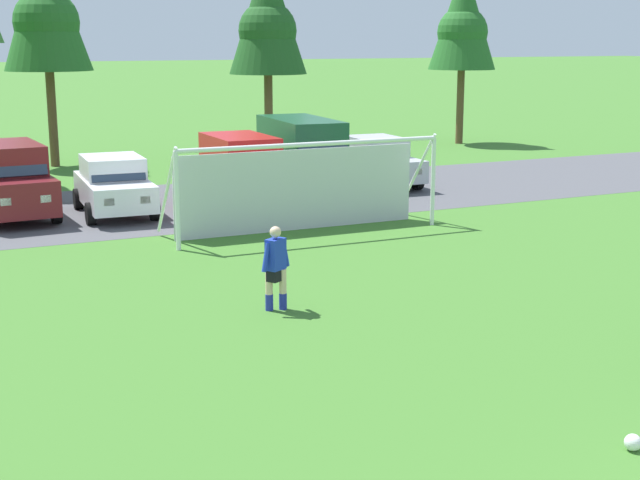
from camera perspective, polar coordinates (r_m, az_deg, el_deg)
ground_plane at (r=21.93m, az=-1.54°, el=-0.92°), size 400.00×400.00×0.00m
parking_lot_strip at (r=29.01m, az=-7.70°, el=2.29°), size 52.00×8.40×0.01m
soccer_ball at (r=12.39m, az=19.06°, el=-11.93°), size 0.22×0.22×0.22m
soccer_goal at (r=24.39m, az=-1.20°, el=3.54°), size 7.44×1.98×2.57m
player_midfield_center at (r=17.30m, az=-2.79°, el=-1.79°), size 0.71×0.40×1.64m
parked_car_slot_left at (r=27.79m, az=-18.91°, el=3.60°), size 2.32×4.69×2.16m
parked_car_slot_center_left at (r=27.49m, az=-12.81°, el=3.38°), size 2.22×4.29×1.72m
parked_car_slot_center at (r=28.54m, az=-4.95°, el=4.45°), size 2.20×4.63×2.16m
parked_car_slot_center_right at (r=30.31m, az=-1.13°, el=5.40°), size 2.47×4.93×2.52m
parked_car_slot_right at (r=32.23m, az=3.59°, el=4.97°), size 2.16×4.27×1.72m
tree_center_back at (r=38.51m, az=-16.87°, el=13.87°), size 3.47×3.47×9.25m
tree_mid_right at (r=39.15m, az=-3.32°, el=13.83°), size 3.28×3.28×8.75m
tree_right_edge at (r=45.79m, az=8.97°, el=13.49°), size 3.27×3.27×8.73m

